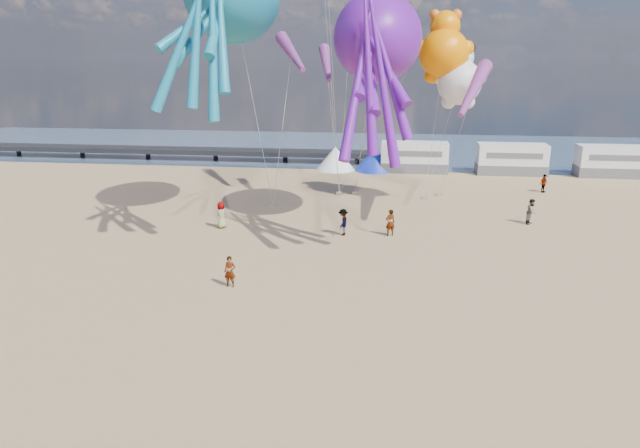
{
  "coord_description": "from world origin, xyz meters",
  "views": [
    {
      "loc": [
        3.92,
        -17.75,
        11.12
      ],
      "look_at": [
        0.83,
        6.0,
        4.12
      ],
      "focal_mm": 32.0,
      "sensor_mm": 36.0,
      "label": 1
    }
  ],
  "objects_px": {
    "beachgoer_0": "(221,215)",
    "kite_panda": "(459,82)",
    "beachgoer_5": "(390,223)",
    "windsock_right": "(326,64)",
    "kite_octopus_purple": "(378,38)",
    "sandbag_c": "(425,198)",
    "windsock_left": "(292,53)",
    "sandbag_b": "(355,193)",
    "sandbag_a": "(273,205)",
    "sandbag_e": "(339,193)",
    "standing_person": "(230,272)",
    "beachgoer_3": "(544,183)",
    "motorhome_2": "(613,161)",
    "tent_blue": "(374,159)",
    "sandbag_d": "(440,194)",
    "kite_teddy_orange": "(444,54)",
    "motorhome_0": "(414,157)",
    "tent_white": "(335,158)",
    "beachgoer_2": "(343,222)",
    "motorhome_1": "(512,159)",
    "windsock_mid": "(474,89)",
    "beachgoer_1": "(532,212)"
  },
  "relations": [
    {
      "from": "windsock_right",
      "to": "windsock_left",
      "type": "bearing_deg",
      "value": 129.19
    },
    {
      "from": "tent_white",
      "to": "kite_teddy_orange",
      "type": "distance_m",
      "value": 19.94
    },
    {
      "from": "beachgoer_0",
      "to": "beachgoer_1",
      "type": "height_order",
      "value": "beachgoer_0"
    },
    {
      "from": "tent_blue",
      "to": "kite_teddy_orange",
      "type": "distance_m",
      "value": 18.44
    },
    {
      "from": "beachgoer_5",
      "to": "windsock_right",
      "type": "relative_size",
      "value": 0.37
    },
    {
      "from": "sandbag_e",
      "to": "kite_octopus_purple",
      "type": "distance_m",
      "value": 15.61
    },
    {
      "from": "motorhome_1",
      "to": "beachgoer_3",
      "type": "distance_m",
      "value": 8.07
    },
    {
      "from": "standing_person",
      "to": "beachgoer_2",
      "type": "bearing_deg",
      "value": 63.02
    },
    {
      "from": "standing_person",
      "to": "sandbag_e",
      "type": "distance_m",
      "value": 21.14
    },
    {
      "from": "kite_teddy_orange",
      "to": "windsock_left",
      "type": "xyz_separation_m",
      "value": [
        -11.67,
        3.37,
        0.11
      ]
    },
    {
      "from": "beachgoer_3",
      "to": "sandbag_a",
      "type": "xyz_separation_m",
      "value": [
        -21.97,
        -7.84,
        -0.67
      ]
    },
    {
      "from": "sandbag_b",
      "to": "sandbag_a",
      "type": "bearing_deg",
      "value": -139.74
    },
    {
      "from": "motorhome_2",
      "to": "tent_blue",
      "type": "xyz_separation_m",
      "value": [
        -23.0,
        0.0,
        -0.3
      ]
    },
    {
      "from": "kite_panda",
      "to": "windsock_left",
      "type": "height_order",
      "value": "windsock_left"
    },
    {
      "from": "standing_person",
      "to": "sandbag_a",
      "type": "xyz_separation_m",
      "value": [
        -1.21,
        16.03,
        -0.69
      ]
    },
    {
      "from": "kite_octopus_purple",
      "to": "windsock_mid",
      "type": "bearing_deg",
      "value": -19.52
    },
    {
      "from": "beachgoer_2",
      "to": "kite_octopus_purple",
      "type": "distance_m",
      "value": 11.78
    },
    {
      "from": "beachgoer_3",
      "to": "windsock_left",
      "type": "relative_size",
      "value": 0.21
    },
    {
      "from": "standing_person",
      "to": "beachgoer_0",
      "type": "height_order",
      "value": "beachgoer_0"
    },
    {
      "from": "sandbag_e",
      "to": "standing_person",
      "type": "bearing_deg",
      "value": -99.5
    },
    {
      "from": "kite_teddy_orange",
      "to": "beachgoer_5",
      "type": "bearing_deg",
      "value": -117.49
    },
    {
      "from": "tent_white",
      "to": "sandbag_e",
      "type": "xyz_separation_m",
      "value": [
        1.48,
        -10.97,
        -1.09
      ]
    },
    {
      "from": "beachgoer_0",
      "to": "sandbag_b",
      "type": "bearing_deg",
      "value": -178.31
    },
    {
      "from": "sandbag_a",
      "to": "kite_octopus_purple",
      "type": "relative_size",
      "value": 0.04
    },
    {
      "from": "kite_teddy_orange",
      "to": "motorhome_0",
      "type": "bearing_deg",
      "value": 91.1
    },
    {
      "from": "beachgoer_5",
      "to": "windsock_right",
      "type": "xyz_separation_m",
      "value": [
        -5.2,
        8.56,
        9.8
      ]
    },
    {
      "from": "motorhome_2",
      "to": "windsock_right",
      "type": "height_order",
      "value": "windsock_right"
    },
    {
      "from": "motorhome_2",
      "to": "windsock_right",
      "type": "distance_m",
      "value": 31.02
    },
    {
      "from": "motorhome_2",
      "to": "sandbag_a",
      "type": "distance_m",
      "value": 34.12
    },
    {
      "from": "tent_white",
      "to": "windsock_left",
      "type": "height_order",
      "value": "windsock_left"
    },
    {
      "from": "sandbag_b",
      "to": "kite_octopus_purple",
      "type": "relative_size",
      "value": 0.04
    },
    {
      "from": "beachgoer_1",
      "to": "beachgoer_2",
      "type": "xyz_separation_m",
      "value": [
        -12.7,
        -4.25,
        -0.02
      ]
    },
    {
      "from": "motorhome_2",
      "to": "windsock_left",
      "type": "relative_size",
      "value": 0.9
    },
    {
      "from": "tent_blue",
      "to": "sandbag_b",
      "type": "height_order",
      "value": "tent_blue"
    },
    {
      "from": "standing_person",
      "to": "windsock_mid",
      "type": "xyz_separation_m",
      "value": [
        12.83,
        12.16,
        8.39
      ]
    },
    {
      "from": "kite_panda",
      "to": "beachgoer_0",
      "type": "bearing_deg",
      "value": -141.52
    },
    {
      "from": "motorhome_1",
      "to": "kite_panda",
      "type": "distance_m",
      "value": 17.93
    },
    {
      "from": "motorhome_0",
      "to": "motorhome_1",
      "type": "bearing_deg",
      "value": 0.0
    },
    {
      "from": "motorhome_2",
      "to": "beachgoer_0",
      "type": "relative_size",
      "value": 3.69
    },
    {
      "from": "beachgoer_1",
      "to": "kite_panda",
      "type": "height_order",
      "value": "kite_panda"
    },
    {
      "from": "tent_blue",
      "to": "beachgoer_3",
      "type": "height_order",
      "value": "tent_blue"
    },
    {
      "from": "kite_teddy_orange",
      "to": "windsock_left",
      "type": "bearing_deg",
      "value": 160.07
    },
    {
      "from": "beachgoer_2",
      "to": "sandbag_c",
      "type": "relative_size",
      "value": 3.5
    },
    {
      "from": "beachgoer_3",
      "to": "kite_panda",
      "type": "relative_size",
      "value": 0.28
    },
    {
      "from": "windsock_left",
      "to": "sandbag_b",
      "type": "bearing_deg",
      "value": -19.79
    },
    {
      "from": "sandbag_d",
      "to": "standing_person",
      "type": "bearing_deg",
      "value": -118.93
    },
    {
      "from": "beachgoer_0",
      "to": "kite_panda",
      "type": "bearing_deg",
      "value": 153.1
    },
    {
      "from": "motorhome_2",
      "to": "tent_white",
      "type": "relative_size",
      "value": 1.65
    },
    {
      "from": "kite_octopus_purple",
      "to": "sandbag_c",
      "type": "bearing_deg",
      "value": 40.49
    },
    {
      "from": "beachgoer_2",
      "to": "beachgoer_3",
      "type": "xyz_separation_m",
      "value": [
        15.92,
        14.46,
        -0.09
      ]
    }
  ]
}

